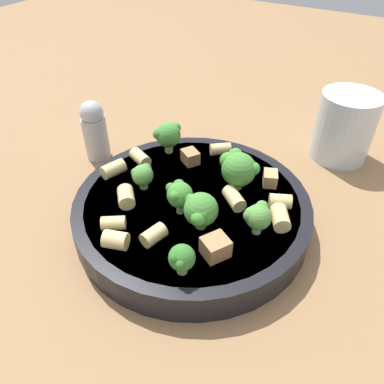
% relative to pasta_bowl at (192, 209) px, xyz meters
% --- Properties ---
extents(ground_plane, '(2.00, 2.00, 0.00)m').
position_rel_pasta_bowl_xyz_m(ground_plane, '(0.00, 0.00, -0.02)').
color(ground_plane, '#936D47').
extents(pasta_bowl, '(0.25, 0.25, 0.03)m').
position_rel_pasta_bowl_xyz_m(pasta_bowl, '(0.00, 0.00, 0.00)').
color(pasta_bowl, black).
rests_on(pasta_bowl, ground_plane).
extents(broccoli_floret_0, '(0.04, 0.05, 0.04)m').
position_rel_pasta_bowl_xyz_m(broccoli_floret_0, '(-0.04, 0.03, 0.04)').
color(broccoli_floret_0, '#93B766').
rests_on(broccoli_floret_0, pasta_bowl).
extents(broccoli_floret_1, '(0.03, 0.03, 0.04)m').
position_rel_pasta_bowl_xyz_m(broccoli_floret_1, '(0.02, -0.00, 0.04)').
color(broccoli_floret_1, '#9EC175').
rests_on(broccoli_floret_1, pasta_bowl).
extents(broccoli_floret_2, '(0.04, 0.03, 0.04)m').
position_rel_pasta_bowl_xyz_m(broccoli_floret_2, '(0.03, 0.03, 0.04)').
color(broccoli_floret_2, '#84AD60').
rests_on(broccoli_floret_2, pasta_bowl).
extents(broccoli_floret_3, '(0.02, 0.02, 0.03)m').
position_rel_pasta_bowl_xyz_m(broccoli_floret_3, '(0.09, 0.04, 0.03)').
color(broccoli_floret_3, '#93B766').
rests_on(broccoli_floret_3, pasta_bowl).
extents(broccoli_floret_4, '(0.03, 0.03, 0.04)m').
position_rel_pasta_bowl_xyz_m(broccoli_floret_4, '(-0.06, -0.07, 0.04)').
color(broccoli_floret_4, '#93B766').
rests_on(broccoli_floret_4, pasta_bowl).
extents(broccoli_floret_5, '(0.03, 0.03, 0.03)m').
position_rel_pasta_bowl_xyz_m(broccoli_floret_5, '(0.01, 0.08, 0.03)').
color(broccoli_floret_5, '#9EC175').
rests_on(broccoli_floret_5, pasta_bowl).
extents(broccoli_floret_6, '(0.03, 0.02, 0.03)m').
position_rel_pasta_bowl_xyz_m(broccoli_floret_6, '(0.01, -0.06, 0.03)').
color(broccoli_floret_6, '#84AD60').
rests_on(broccoli_floret_6, pasta_bowl).
extents(rigatoni_0, '(0.03, 0.03, 0.02)m').
position_rel_pasta_bowl_xyz_m(rigatoni_0, '(-0.01, 0.09, 0.02)').
color(rigatoni_0, '#E0C67F').
rests_on(rigatoni_0, pasta_bowl).
extents(rigatoni_1, '(0.02, 0.03, 0.02)m').
position_rel_pasta_bowl_xyz_m(rigatoni_1, '(-0.03, -0.09, 0.02)').
color(rigatoni_1, '#E0C67F').
rests_on(rigatoni_1, pasta_bowl).
extents(rigatoni_2, '(0.02, 0.03, 0.02)m').
position_rel_pasta_bowl_xyz_m(rigatoni_2, '(-0.04, 0.08, 0.02)').
color(rigatoni_2, '#E0C67F').
rests_on(rigatoni_2, pasta_bowl).
extents(rigatoni_3, '(0.03, 0.02, 0.02)m').
position_rel_pasta_bowl_xyz_m(rigatoni_3, '(0.07, 0.00, 0.02)').
color(rigatoni_3, '#E0C67F').
rests_on(rigatoni_3, pasta_bowl).
extents(rigatoni_4, '(0.03, 0.03, 0.01)m').
position_rel_pasta_bowl_xyz_m(rigatoni_4, '(-0.09, -0.01, 0.02)').
color(rigatoni_4, '#E0C67F').
rests_on(rigatoni_4, pasta_bowl).
extents(rigatoni_5, '(0.03, 0.03, 0.02)m').
position_rel_pasta_bowl_xyz_m(rigatoni_5, '(0.04, -0.06, 0.02)').
color(rigatoni_5, '#E0C67F').
rests_on(rigatoni_5, pasta_bowl).
extents(rigatoni_6, '(0.03, 0.03, 0.02)m').
position_rel_pasta_bowl_xyz_m(rigatoni_6, '(-0.02, 0.04, 0.02)').
color(rigatoni_6, '#E0C67F').
rests_on(rigatoni_6, pasta_bowl).
extents(rigatoni_7, '(0.02, 0.03, 0.02)m').
position_rel_pasta_bowl_xyz_m(rigatoni_7, '(0.09, -0.03, 0.02)').
color(rigatoni_7, '#E0C67F').
rests_on(rigatoni_7, pasta_bowl).
extents(rigatoni_8, '(0.03, 0.02, 0.02)m').
position_rel_pasta_bowl_xyz_m(rigatoni_8, '(0.01, -0.10, 0.02)').
color(rigatoni_8, '#E0C67F').
rests_on(rigatoni_8, pasta_bowl).
extents(rigatoni_9, '(0.02, 0.03, 0.01)m').
position_rel_pasta_bowl_xyz_m(rigatoni_9, '(0.08, -0.04, 0.02)').
color(rigatoni_9, '#E0C67F').
rests_on(rigatoni_9, pasta_bowl).
extents(chicken_chunk_0, '(0.03, 0.03, 0.02)m').
position_rel_pasta_bowl_xyz_m(chicken_chunk_0, '(0.06, 0.06, 0.02)').
color(chicken_chunk_0, '#A87A4C').
rests_on(chicken_chunk_0, pasta_bowl).
extents(chicken_chunk_1, '(0.02, 0.02, 0.02)m').
position_rel_pasta_bowl_xyz_m(chicken_chunk_1, '(-0.07, 0.06, 0.02)').
color(chicken_chunk_1, tan).
rests_on(chicken_chunk_1, pasta_bowl).
extents(chicken_chunk_2, '(0.03, 0.03, 0.02)m').
position_rel_pasta_bowl_xyz_m(chicken_chunk_2, '(-0.06, -0.04, 0.02)').
color(chicken_chunk_2, '#A87A4C').
rests_on(chicken_chunk_2, pasta_bowl).
extents(drinking_glass, '(0.08, 0.08, 0.09)m').
position_rel_pasta_bowl_xyz_m(drinking_glass, '(-0.22, 0.11, 0.02)').
color(drinking_glass, silver).
rests_on(drinking_glass, ground_plane).
extents(pepper_shaker, '(0.03, 0.03, 0.08)m').
position_rel_pasta_bowl_xyz_m(pepper_shaker, '(-0.05, -0.18, 0.02)').
color(pepper_shaker, '#B2B2B7').
rests_on(pepper_shaker, ground_plane).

